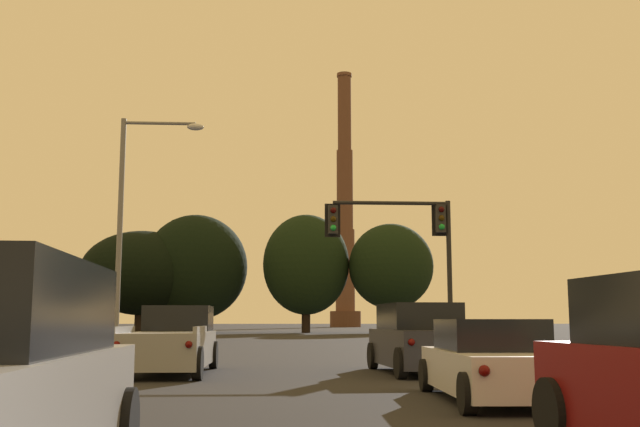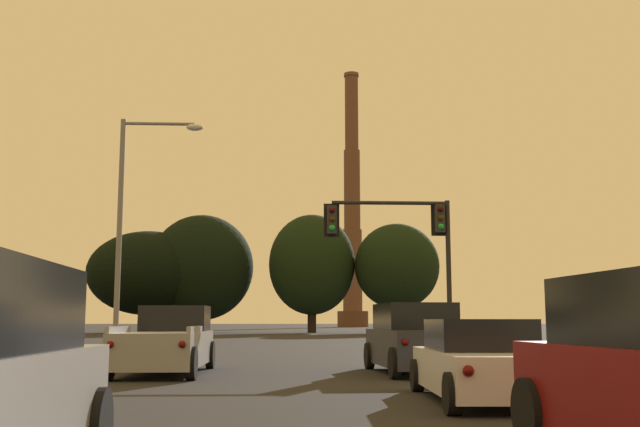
% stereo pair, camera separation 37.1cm
% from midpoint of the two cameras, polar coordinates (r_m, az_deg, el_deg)
% --- Properties ---
extents(sedan_right_lane_second, '(2.15, 4.77, 1.43)m').
position_cam_midpoint_polar(sedan_right_lane_second, '(13.76, 12.24, -11.03)').
color(sedan_right_lane_second, silver).
rests_on(sedan_right_lane_second, ground_plane).
extents(suv_right_lane_front, '(2.30, 4.98, 1.86)m').
position_cam_midpoint_polar(suv_right_lane_front, '(20.55, 7.05, -9.50)').
color(suv_right_lane_front, '#232328').
rests_on(suv_right_lane_front, ground_plane).
extents(pickup_truck_left_lane_front, '(2.21, 5.52, 1.82)m').
position_cam_midpoint_polar(pickup_truck_left_lane_front, '(20.86, -11.77, -9.63)').
color(pickup_truck_left_lane_front, gray).
rests_on(pickup_truck_left_lane_front, ground_plane).
extents(traffic_light_overhead_right, '(4.78, 0.50, 5.80)m').
position_cam_midpoint_polar(traffic_light_overhead_right, '(27.68, 6.33, -1.85)').
color(traffic_light_overhead_right, black).
rests_on(traffic_light_overhead_right, ground_plane).
extents(street_lamp, '(3.10, 0.36, 8.92)m').
position_cam_midpoint_polar(street_lamp, '(28.57, -14.42, 0.23)').
color(street_lamp, slate).
rests_on(street_lamp, ground_plane).
extents(smokestack, '(6.46, 6.46, 54.78)m').
position_cam_midpoint_polar(smokestack, '(158.71, 1.85, -0.88)').
color(smokestack, '#523427').
rests_on(smokestack, ground_plane).
extents(treeline_far_right, '(9.83, 8.85, 13.45)m').
position_cam_midpoint_polar(treeline_far_right, '(85.53, -1.19, -3.91)').
color(treeline_far_right, black).
rests_on(treeline_far_right, ground_plane).
extents(treeline_center_right, '(11.82, 10.64, 13.42)m').
position_cam_midpoint_polar(treeline_center_right, '(86.74, -9.59, -4.07)').
color(treeline_center_right, black).
rests_on(treeline_center_right, ground_plane).
extents(treeline_center_left, '(9.58, 8.63, 12.30)m').
position_cam_midpoint_polar(treeline_center_left, '(85.16, 5.31, -4.03)').
color(treeline_center_left, black).
rests_on(treeline_center_left, ground_plane).
extents(treeline_far_left, '(13.92, 12.53, 11.50)m').
position_cam_midpoint_polar(treeline_far_left, '(87.51, -13.50, -4.44)').
color(treeline_far_left, black).
rests_on(treeline_far_left, ground_plane).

